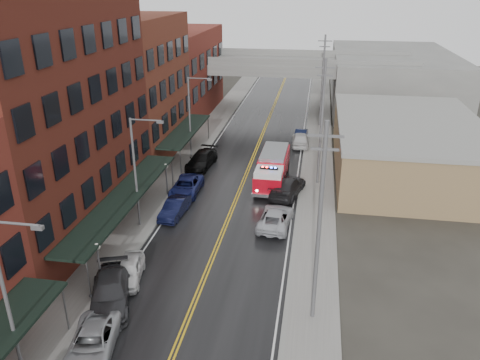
{
  "coord_description": "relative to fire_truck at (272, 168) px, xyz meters",
  "views": [
    {
      "loc": [
        6.65,
        -7.49,
        18.27
      ],
      "look_at": [
        0.76,
        27.75,
        3.0
      ],
      "focal_mm": 35.0,
      "sensor_mm": 36.0,
      "label": 1
    }
  ],
  "objects": [
    {
      "name": "road",
      "position": [
        -2.83,
        -4.33,
        -1.61
      ],
      "size": [
        11.0,
        160.0,
        0.02
      ],
      "primitive_type": "cube",
      "color": "black",
      "rests_on": "ground"
    },
    {
      "name": "sidewalk_left",
      "position": [
        -10.13,
        -4.33,
        -1.55
      ],
      "size": [
        3.0,
        160.0,
        0.15
      ],
      "primitive_type": "cube",
      "color": "slate",
      "rests_on": "ground"
    },
    {
      "name": "sidewalk_right",
      "position": [
        4.47,
        -4.33,
        -1.55
      ],
      "size": [
        3.0,
        160.0,
        0.15
      ],
      "primitive_type": "cube",
      "color": "slate",
      "rests_on": "ground"
    },
    {
      "name": "curb_left",
      "position": [
        -8.48,
        -4.33,
        -1.55
      ],
      "size": [
        0.3,
        160.0,
        0.15
      ],
      "primitive_type": "cube",
      "color": "gray",
      "rests_on": "ground"
    },
    {
      "name": "curb_right",
      "position": [
        2.82,
        -4.33,
        -1.55
      ],
      "size": [
        0.3,
        160.0,
        0.15
      ],
      "primitive_type": "cube",
      "color": "gray",
      "rests_on": "ground"
    },
    {
      "name": "brick_building_b",
      "position": [
        -16.13,
        -11.33,
        7.38
      ],
      "size": [
        9.0,
        20.0,
        18.0
      ],
      "primitive_type": "cube",
      "color": "#4C1F14",
      "rests_on": "ground"
    },
    {
      "name": "brick_building_c",
      "position": [
        -16.13,
        6.17,
        5.88
      ],
      "size": [
        9.0,
        15.0,
        15.0
      ],
      "primitive_type": "cube",
      "color": "brown",
      "rests_on": "ground"
    },
    {
      "name": "brick_building_far",
      "position": [
        -16.13,
        23.67,
        4.38
      ],
      "size": [
        9.0,
        20.0,
        12.0
      ],
      "primitive_type": "cube",
      "color": "maroon",
      "rests_on": "ground"
    },
    {
      "name": "tan_building",
      "position": [
        13.17,
        5.67,
        0.88
      ],
      "size": [
        14.0,
        22.0,
        5.0
      ],
      "primitive_type": "cube",
      "color": "#8E704C",
      "rests_on": "ground"
    },
    {
      "name": "right_far_block",
      "position": [
        15.17,
        35.67,
        2.38
      ],
      "size": [
        18.0,
        30.0,
        8.0
      ],
      "primitive_type": "cube",
      "color": "slate",
      "rests_on": "ground"
    },
    {
      "name": "awning_1",
      "position": [
        -10.32,
        -11.33,
        1.36
      ],
      "size": [
        2.6,
        18.0,
        3.09
      ],
      "color": "black",
      "rests_on": "ground"
    },
    {
      "name": "awning_2",
      "position": [
        -10.32,
        6.17,
        1.36
      ],
      "size": [
        2.6,
        13.0,
        3.09
      ],
      "color": "black",
      "rests_on": "ground"
    },
    {
      "name": "globe_lamp_1",
      "position": [
        -9.23,
        -18.33,
        0.69
      ],
      "size": [
        0.44,
        0.44,
        3.12
      ],
      "color": "#59595B",
      "rests_on": "ground"
    },
    {
      "name": "globe_lamp_2",
      "position": [
        -9.23,
        -4.33,
        0.69
      ],
      "size": [
        0.44,
        0.44,
        3.12
      ],
      "color": "#59595B",
      "rests_on": "ground"
    },
    {
      "name": "street_lamp_0",
      "position": [
        -9.38,
        -26.33,
        3.56
      ],
      "size": [
        2.64,
        0.22,
        9.0
      ],
      "color": "#59595B",
      "rests_on": "ground"
    },
    {
      "name": "street_lamp_1",
      "position": [
        -9.38,
        -10.33,
        3.56
      ],
      "size": [
        2.64,
        0.22,
        9.0
      ],
      "color": "#59595B",
      "rests_on": "ground"
    },
    {
      "name": "street_lamp_2",
      "position": [
        -9.38,
        5.67,
        3.56
      ],
      "size": [
        2.64,
        0.22,
        9.0
      ],
      "color": "#59595B",
      "rests_on": "ground"
    },
    {
      "name": "utility_pole_0",
      "position": [
        4.37,
        -19.33,
        4.68
      ],
      "size": [
        1.8,
        0.24,
        12.0
      ],
      "color": "#59595B",
      "rests_on": "ground"
    },
    {
      "name": "utility_pole_1",
      "position": [
        4.37,
        0.67,
        4.68
      ],
      "size": [
        1.8,
        0.24,
        12.0
      ],
      "color": "#59595B",
      "rests_on": "ground"
    },
    {
      "name": "utility_pole_2",
      "position": [
        4.37,
        20.67,
        4.68
      ],
      "size": [
        1.8,
        0.24,
        12.0
      ],
      "color": "#59595B",
      "rests_on": "ground"
    },
    {
      "name": "overpass",
      "position": [
        -2.83,
        27.67,
        4.36
      ],
      "size": [
        40.0,
        10.0,
        7.5
      ],
      "color": "slate",
      "rests_on": "ground"
    },
    {
      "name": "fire_truck",
      "position": [
        0.0,
        0.0,
        0.0
      ],
      "size": [
        3.44,
        8.27,
        3.0
      ],
      "rotation": [
        0.0,
        0.0,
        -0.02
      ],
      "color": "#B60816",
      "rests_on": "ground"
    },
    {
      "name": "parked_car_left_2",
      "position": [
        -7.04,
        -24.13,
        -0.93
      ],
      "size": [
        3.26,
        5.39,
        1.4
      ],
      "primitive_type": "imported",
      "rotation": [
        0.0,
        0.0,
        0.2
      ],
      "color": "#999CA0",
      "rests_on": "ground"
    },
    {
      "name": "parked_car_left_3",
      "position": [
        -7.83,
        -20.0,
        -0.8
      ],
      "size": [
        4.06,
        6.13,
        1.65
      ],
      "primitive_type": "imported",
      "rotation": [
        0.0,
        0.0,
        0.34
      ],
      "color": "#29292C",
      "rests_on": "ground"
    },
    {
      "name": "parked_car_left_4",
      "position": [
        -7.66,
        -17.43,
        -0.92
      ],
      "size": [
        2.44,
        4.38,
        1.41
      ],
      "primitive_type": "imported",
      "rotation": [
        0.0,
        0.0,
        0.2
      ],
      "color": "silver",
      "rests_on": "ground"
    },
    {
      "name": "parked_car_left_5",
      "position": [
        -7.37,
        -8.13,
        -0.92
      ],
      "size": [
        1.84,
        4.41,
        1.42
      ],
      "primitive_type": "imported",
      "rotation": [
        0.0,
        0.0,
        -0.08
      ],
      "color": "black",
      "rests_on": "ground"
    },
    {
      "name": "parked_car_left_6",
      "position": [
        -7.6,
        -3.63,
        -0.9
      ],
      "size": [
        2.43,
        5.23,
        1.45
      ],
      "primitive_type": "imported",
      "rotation": [
        0.0,
        0.0,
        0.0
      ],
      "color": "navy",
      "rests_on": "ground"
    },
    {
      "name": "parked_car_left_7",
      "position": [
        -7.83,
        3.25,
        -0.82
      ],
      "size": [
        2.83,
        5.75,
        1.61
      ],
      "primitive_type": "imported",
      "rotation": [
        0.0,
        0.0,
        -0.11
      ],
      "color": "black",
      "rests_on": "ground"
    },
    {
      "name": "parked_car_right_0",
      "position": [
        1.14,
        -8.46,
        -0.9
      ],
      "size": [
        2.87,
        5.39,
        1.44
      ],
      "primitive_type": "imported",
      "rotation": [
        0.0,
        0.0,
        3.05
      ],
      "color": "#B5B7BD",
      "rests_on": "ground"
    },
    {
      "name": "parked_car_right_1",
      "position": [
        1.66,
        -2.39,
        -0.8
      ],
      "size": [
        3.53,
        6.07,
        1.65
      ],
      "primitive_type": "imported",
      "rotation": [
        0.0,
        0.0,
        2.92
      ],
      "color": "black",
      "rests_on": "ground"
    },
    {
      "name": "parked_car_right_2",
      "position": [
        2.17,
        11.87,
        -0.79
      ],
      "size": [
        2.21,
        4.97,
        1.66
      ],
      "primitive_type": "imported",
      "rotation": [
        0.0,
        0.0,
        3.19
      ],
      "color": "silver",
      "rests_on": "ground"
    },
    {
      "name": "parked_car_right_3",
      "position": [
        2.17,
        14.56,
        -0.95
      ],
      "size": [
        1.62,
        4.14,
        1.34
      ],
      "primitive_type": "imported",
      "rotation": [
        0.0,
        0.0,
        3.09
      ],
      "color": "black",
      "rests_on": "ground"
    }
  ]
}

